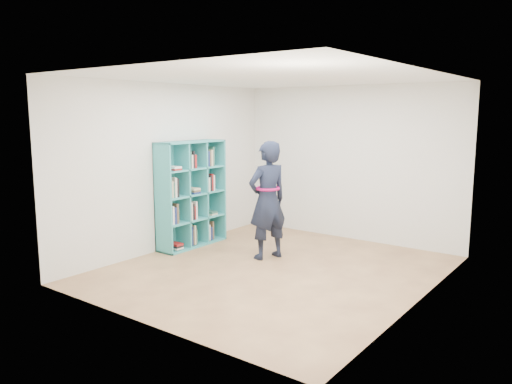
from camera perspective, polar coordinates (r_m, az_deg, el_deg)
The scene contains 9 objects.
floor at distance 6.97m, azimuth 1.99°, elevation -8.89°, with size 4.50×4.50×0.00m, color brown.
ceiling at distance 6.65m, azimuth 2.11°, elevation 12.97°, with size 4.50×4.50×0.00m, color white.
wall_left at distance 7.98m, azimuth -9.86°, elevation 2.83°, with size 0.02×4.50×2.60m, color silver.
wall_right at distance 5.80m, azimuth 18.54°, elevation 0.20°, with size 0.02×4.50×2.60m, color silver.
wall_back at distance 8.62m, azimuth 10.60°, elevation 3.25°, with size 4.00×0.02×2.60m, color silver.
wall_front at distance 5.02m, azimuth -12.72°, elevation -0.85°, with size 4.00×0.02×2.60m, color silver.
bookshelf at distance 8.12m, azimuth -7.54°, elevation -0.43°, with size 0.37×1.28×1.70m.
person at distance 7.32m, azimuth 1.33°, elevation -0.95°, with size 0.61×0.74×1.75m.
smartphone at distance 7.47m, azimuth 1.28°, elevation 0.13°, with size 0.04×0.09×0.14m.
Camera 1 is at (3.77, -5.46, 2.14)m, focal length 35.00 mm.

